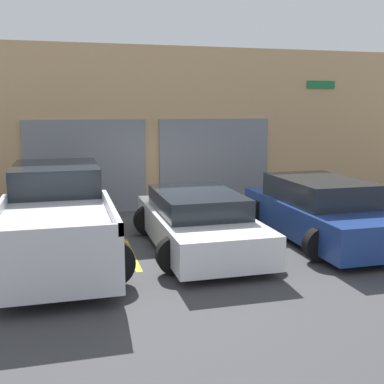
# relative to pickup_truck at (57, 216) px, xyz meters

# --- Properties ---
(ground_plane) EXTENTS (28.00, 28.00, 0.00)m
(ground_plane) POSITION_rel_pickup_truck_xyz_m (2.76, 0.79, -0.79)
(ground_plane) COLOR #3D3D3F
(shophouse_building) EXTENTS (17.95, 0.68, 4.52)m
(shophouse_building) POSITION_rel_pickup_truck_xyz_m (2.76, 4.08, 1.44)
(shophouse_building) COLOR tan
(shophouse_building) RESTS_ON ground
(pickup_truck) EXTENTS (2.46, 5.27, 1.66)m
(pickup_truck) POSITION_rel_pickup_truck_xyz_m (0.00, 0.00, 0.00)
(pickup_truck) COLOR silver
(pickup_truck) RESTS_ON ground
(sedan_white) EXTENTS (2.26, 4.30, 1.17)m
(sedan_white) POSITION_rel_pickup_truck_xyz_m (2.76, -0.26, -0.22)
(sedan_white) COLOR white
(sedan_white) RESTS_ON ground
(sedan_side) EXTENTS (2.23, 4.48, 1.34)m
(sedan_side) POSITION_rel_pickup_truck_xyz_m (5.53, -0.25, -0.16)
(sedan_side) COLOR navy
(sedan_side) RESTS_ON ground
(parking_stripe_left) EXTENTS (0.12, 2.20, 0.01)m
(parking_stripe_left) POSITION_rel_pickup_truck_xyz_m (1.38, -0.28, -0.79)
(parking_stripe_left) COLOR gold
(parking_stripe_left) RESTS_ON ground
(parking_stripe_centre) EXTENTS (0.12, 2.20, 0.01)m
(parking_stripe_centre) POSITION_rel_pickup_truck_xyz_m (4.15, -0.28, -0.79)
(parking_stripe_centre) COLOR gold
(parking_stripe_centre) RESTS_ON ground
(parking_stripe_right) EXTENTS (0.12, 2.20, 0.01)m
(parking_stripe_right) POSITION_rel_pickup_truck_xyz_m (6.91, -0.28, -0.79)
(parking_stripe_right) COLOR gold
(parking_stripe_right) RESTS_ON ground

